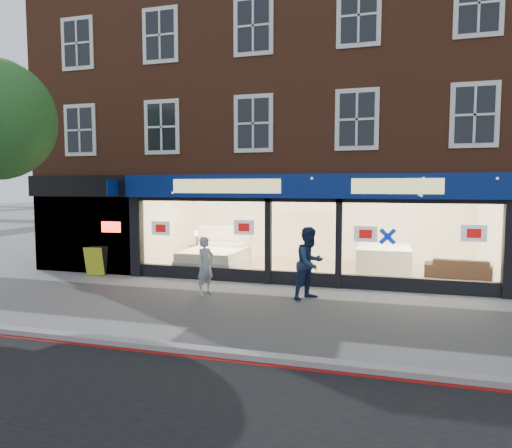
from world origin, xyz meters
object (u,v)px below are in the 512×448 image
at_px(mattress_stack, 384,259).
at_px(display_bed, 214,258).
at_px(pedestrian_grey, 206,266).
at_px(pedestrian_blue, 310,263).
at_px(a_board, 96,261).
at_px(sofa, 460,268).

bearing_deg(mattress_stack, display_bed, -168.46).
bearing_deg(pedestrian_grey, pedestrian_blue, -61.42).
height_order(mattress_stack, pedestrian_blue, pedestrian_blue).
xyz_separation_m(mattress_stack, pedestrian_blue, (-1.85, -3.96, 0.42)).
distance_m(mattress_stack, a_board, 9.55).
distance_m(sofa, pedestrian_blue, 5.47).
distance_m(display_bed, sofa, 7.92).
xyz_separation_m(display_bed, a_board, (-3.54, -1.64, -0.00)).
bearing_deg(mattress_stack, a_board, -163.06).
bearing_deg(display_bed, sofa, 4.83).
xyz_separation_m(mattress_stack, a_board, (-9.14, -2.78, -0.04)).
bearing_deg(pedestrian_blue, a_board, 114.49).
bearing_deg(pedestrian_grey, display_bed, 39.49).
relative_size(mattress_stack, sofa, 1.04).
bearing_deg(a_board, pedestrian_blue, -17.95).
distance_m(display_bed, pedestrian_blue, 4.71).
bearing_deg(pedestrian_blue, pedestrian_grey, 129.61).
distance_m(sofa, pedestrian_grey, 7.94).
relative_size(display_bed, sofa, 1.17).
relative_size(display_bed, pedestrian_grey, 1.54).
bearing_deg(display_bed, pedestrian_grey, -73.52).
bearing_deg(mattress_stack, pedestrian_blue, -115.06).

